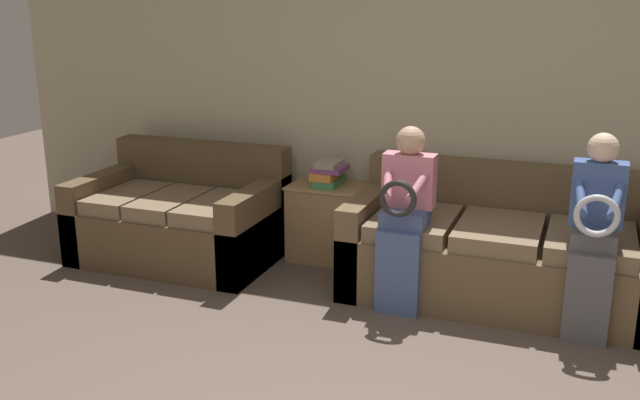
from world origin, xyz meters
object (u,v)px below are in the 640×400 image
object	(u,v)px
couch_side	(182,219)
child_right_seated	(595,228)
side_shelf	(329,221)
couch_main	(500,252)
child_left_seated	(405,211)
book_stack	(329,173)

from	to	relation	value
couch_side	child_right_seated	xyz separation A→B (m)	(2.93, -0.29, 0.36)
couch_side	side_shelf	xyz separation A→B (m)	(1.07, 0.36, -0.00)
couch_main	child_right_seated	bearing A→B (deg)	-35.55
couch_main	couch_side	xyz separation A→B (m)	(-2.37, -0.11, -0.01)
couch_side	child_left_seated	size ratio (longest dim) A/B	1.25
child_right_seated	side_shelf	world-z (taller)	child_right_seated
child_left_seated	book_stack	size ratio (longest dim) A/B	3.69
child_left_seated	book_stack	distance (m)	0.99
side_shelf	book_stack	world-z (taller)	book_stack
couch_main	side_shelf	world-z (taller)	couch_main
child_left_seated	side_shelf	xyz separation A→B (m)	(-0.75, 0.65, -0.34)
side_shelf	couch_main	bearing A→B (deg)	-10.76
couch_main	couch_side	world-z (taller)	couch_side
child_right_seated	side_shelf	distance (m)	2.01
child_left_seated	side_shelf	distance (m)	1.05
side_shelf	book_stack	bearing A→B (deg)	-94.99
couch_side	child_right_seated	distance (m)	2.97
child_right_seated	book_stack	bearing A→B (deg)	160.92
couch_main	side_shelf	size ratio (longest dim) A/B	3.39
couch_main	child_right_seated	size ratio (longest dim) A/B	1.65
couch_main	child_right_seated	xyz separation A→B (m)	(0.56, -0.40, 0.35)
couch_main	book_stack	distance (m)	1.38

